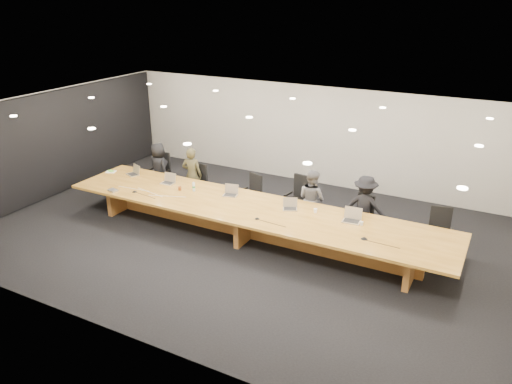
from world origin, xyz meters
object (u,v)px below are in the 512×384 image
chair_mid_left (250,194)px  mic_right (364,238)px  chair_left (196,183)px  chair_right (360,217)px  person_c (312,199)px  chair_mid_right (297,199)px  chair_far_right (440,232)px  mic_left (135,191)px  laptop_d (290,204)px  person_a (159,168)px  person_b (192,175)px  laptop_c (230,191)px  conference_table (250,216)px  mic_center (257,218)px  paper_cup_near (315,211)px  water_bottle (194,187)px  paper_cup_far (362,223)px  laptop_a (132,170)px  amber_mug (180,188)px  laptop_e (352,215)px  person_d (364,207)px  chair_far_left (159,173)px  av_box (113,190)px  laptop_b (167,179)px

chair_mid_left → mic_right: 3.69m
chair_left → mic_right: chair_left is taller
chair_right → person_c: (-1.17, 0.02, 0.20)m
chair_mid_right → person_c: person_c is taller
chair_far_right → mic_left: 6.94m
laptop_d → mic_right: size_ratio=2.34×
person_a → person_b: size_ratio=0.96×
chair_mid_left → person_b: (-1.69, -0.05, 0.23)m
chair_left → laptop_c: size_ratio=3.20×
chair_far_right → mic_left: bearing=-178.3°
conference_table → mic_center: 0.69m
laptop_c → laptop_d: laptop_c is taller
paper_cup_near → mic_right: paper_cup_near is taller
chair_left → mic_right: 5.16m
conference_table → water_bottle: (-1.63, 0.21, 0.33)m
water_bottle → chair_left: bearing=122.7°
chair_right → paper_cup_far: bearing=-54.2°
laptop_a → amber_mug: 1.76m
conference_table → laptop_e: laptop_e is taller
paper_cup_far → laptop_d: bearing=178.4°
conference_table → person_d: size_ratio=6.18×
laptop_e → person_c: bearing=140.2°
chair_right → amber_mug: size_ratio=10.93×
chair_far_left → paper_cup_far: bearing=-16.7°
chair_mid_right → av_box: size_ratio=5.21×
chair_mid_right → laptop_b: bearing=-154.4°
chair_mid_right → mic_center: 1.79m
chair_mid_right → person_d: person_d is taller
laptop_c → laptop_a: bearing=166.5°
person_c → laptop_a: bearing=31.1°
person_c → laptop_b: 3.60m
person_a → paper_cup_far: size_ratio=17.86×
chair_mid_left → water_bottle: bearing=-115.5°
person_b → amber_mug: (0.38, -1.06, 0.06)m
person_a → paper_cup_far: person_a is taller
chair_left → chair_far_right: size_ratio=1.00×
chair_mid_right → mic_right: bearing=-29.5°
chair_mid_left → paper_cup_near: bearing=-2.7°
person_c → laptop_e: size_ratio=3.86×
chair_far_right → laptop_d: (-3.03, -0.87, 0.35)m
person_c → laptop_b: person_c is taller
amber_mug → av_box: bearing=-150.6°
water_bottle → laptop_a: bearing=174.5°
chair_right → water_bottle: 3.94m
paper_cup_near → person_a: bearing=170.1°
chair_far_left → chair_mid_left: chair_far_left is taller
chair_far_right → laptop_b: chair_far_right is taller
laptop_a → water_bottle: (2.06, -0.20, -0.02)m
laptop_d → amber_mug: size_ratio=3.35×
chair_mid_right → paper_cup_far: chair_mid_right is taller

